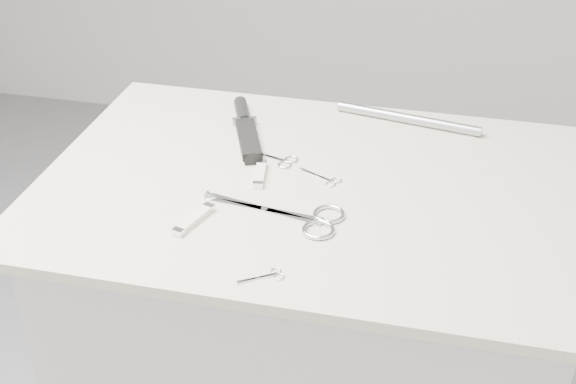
% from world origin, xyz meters
% --- Properties ---
extents(plinth, '(0.90, 0.60, 0.90)m').
position_xyz_m(plinth, '(0.00, 0.00, 0.45)').
color(plinth, silver).
rests_on(plinth, ground).
extents(display_board, '(1.00, 0.70, 0.02)m').
position_xyz_m(display_board, '(0.00, 0.00, 0.91)').
color(display_board, beige).
rests_on(display_board, plinth).
extents(large_shears, '(0.25, 0.11, 0.01)m').
position_xyz_m(large_shears, '(0.00, -0.12, 0.92)').
color(large_shears, silver).
rests_on(large_shears, display_board).
extents(embroidery_scissors_a, '(0.12, 0.07, 0.00)m').
position_xyz_m(embroidery_scissors_a, '(-0.09, 0.07, 0.92)').
color(embroidery_scissors_a, silver).
rests_on(embroidery_scissors_a, display_board).
extents(embroidery_scissors_b, '(0.09, 0.06, 0.00)m').
position_xyz_m(embroidery_scissors_b, '(0.02, 0.02, 0.92)').
color(embroidery_scissors_b, silver).
rests_on(embroidery_scissors_b, display_board).
extents(tiny_scissors, '(0.07, 0.05, 0.00)m').
position_xyz_m(tiny_scissors, '(-0.01, -0.28, 0.92)').
color(tiny_scissors, silver).
rests_on(tiny_scissors, display_board).
extents(sheathed_knife, '(0.13, 0.25, 0.03)m').
position_xyz_m(sheathed_knife, '(-0.18, 0.18, 0.93)').
color(sheathed_knife, black).
rests_on(sheathed_knife, display_board).
extents(pocket_knife_a, '(0.05, 0.10, 0.01)m').
position_xyz_m(pocket_knife_a, '(-0.17, -0.17, 0.93)').
color(pocket_knife_a, silver).
rests_on(pocket_knife_a, display_board).
extents(pocket_knife_b, '(0.03, 0.09, 0.01)m').
position_xyz_m(pocket_knife_b, '(-0.10, 0.00, 0.93)').
color(pocket_knife_b, silver).
rests_on(pocket_knife_b, display_board).
extents(metal_rail, '(0.30, 0.07, 0.02)m').
position_xyz_m(metal_rail, '(0.14, 0.29, 0.93)').
color(metal_rail, '#9A9DA2').
rests_on(metal_rail, display_board).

